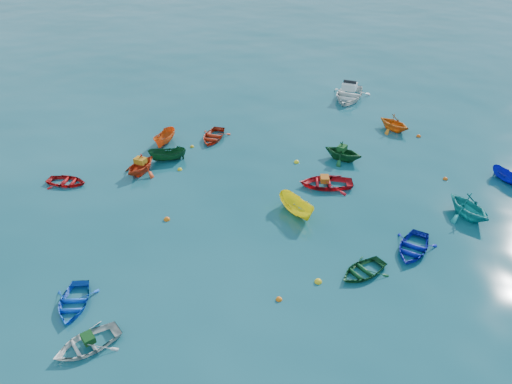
% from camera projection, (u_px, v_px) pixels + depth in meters
% --- Properties ---
extents(ground, '(160.00, 160.00, 0.00)m').
position_uv_depth(ground, '(236.00, 247.00, 26.76)').
color(ground, '#0A434D').
rests_on(ground, ground).
extents(dinghy_blue_sw, '(2.68, 3.24, 0.58)m').
position_uv_depth(dinghy_blue_sw, '(74.00, 305.00, 23.11)').
color(dinghy_blue_sw, blue).
rests_on(dinghy_blue_sw, ground).
extents(dinghy_white_near, '(3.39, 3.48, 0.59)m').
position_uv_depth(dinghy_white_near, '(88.00, 346.00, 21.09)').
color(dinghy_white_near, silver).
rests_on(dinghy_white_near, ground).
extents(dinghy_blue_se, '(3.00, 3.57, 0.63)m').
position_uv_depth(dinghy_blue_se, '(412.00, 250.00, 26.51)').
color(dinghy_blue_se, '#0D1BA4').
rests_on(dinghy_blue_se, ground).
extents(dinghy_orange_w, '(2.85, 3.13, 1.42)m').
position_uv_depth(dinghy_orange_w, '(142.00, 173.00, 33.48)').
color(dinghy_orange_w, red).
rests_on(dinghy_orange_w, ground).
extents(sampan_yellow_mid, '(2.86, 2.84, 1.13)m').
position_uv_depth(sampan_yellow_mid, '(296.00, 213.00, 29.42)').
color(sampan_yellow_mid, yellow).
rests_on(sampan_yellow_mid, ground).
extents(dinghy_green_e, '(3.23, 3.28, 0.56)m').
position_uv_depth(dinghy_green_e, '(362.00, 273.00, 24.98)').
color(dinghy_green_e, '#114922').
rests_on(dinghy_green_e, ground).
extents(dinghy_cyan_se, '(3.82, 3.91, 1.56)m').
position_uv_depth(dinghy_cyan_se, '(466.00, 216.00, 29.20)').
color(dinghy_cyan_se, teal).
rests_on(dinghy_cyan_se, ground).
extents(dinghy_red_nw, '(2.65, 1.93, 0.54)m').
position_uv_depth(dinghy_red_nw, '(67.00, 184.00, 32.27)').
color(dinghy_red_nw, red).
rests_on(dinghy_red_nw, ground).
extents(sampan_orange_n, '(1.27, 2.75, 1.03)m').
position_uv_depth(sampan_orange_n, '(165.00, 143.00, 37.13)').
color(sampan_orange_n, '#E45715').
rests_on(sampan_orange_n, ground).
extents(dinghy_green_n, '(3.34, 3.10, 1.43)m').
position_uv_depth(dinghy_green_n, '(342.00, 159.00, 35.02)').
color(dinghy_green_n, '#124E23').
rests_on(dinghy_green_n, ground).
extents(dinghy_red_ne, '(3.80, 3.04, 0.70)m').
position_uv_depth(dinghy_red_ne, '(326.00, 186.00, 32.04)').
color(dinghy_red_ne, red).
rests_on(dinghy_red_ne, ground).
extents(sampan_blue_far, '(2.11, 2.35, 0.89)m').
position_uv_depth(sampan_blue_far, '(506.00, 181.00, 32.52)').
color(sampan_blue_far, '#0D12A4').
rests_on(sampan_blue_far, ground).
extents(dinghy_red_far, '(2.31, 3.14, 0.63)m').
position_uv_depth(dinghy_red_far, '(213.00, 139.00, 37.78)').
color(dinghy_red_far, red).
rests_on(dinghy_red_far, ground).
extents(dinghy_orange_far, '(3.51, 3.45, 1.40)m').
position_uv_depth(dinghy_orange_far, '(393.00, 130.00, 39.10)').
color(dinghy_orange_far, orange).
rests_on(dinghy_orange_far, ground).
extents(sampan_green_far, '(2.80, 1.92, 1.01)m').
position_uv_depth(sampan_green_far, '(168.00, 160.00, 34.92)').
color(sampan_green_far, '#0F4120').
rests_on(sampan_green_far, ground).
extents(motorboat_white, '(4.14, 5.24, 1.58)m').
position_uv_depth(motorboat_white, '(348.00, 99.00, 44.63)').
color(motorboat_white, white).
rests_on(motorboat_white, ground).
extents(tarp_green_a, '(0.76, 0.74, 0.29)m').
position_uv_depth(tarp_green_a, '(88.00, 338.00, 20.91)').
color(tarp_green_a, '#0F3F15').
rests_on(tarp_green_a, dinghy_white_near).
extents(tarp_orange_a, '(0.85, 0.71, 0.36)m').
position_uv_depth(tarp_orange_a, '(140.00, 161.00, 33.04)').
color(tarp_orange_a, orange).
rests_on(tarp_orange_a, dinghy_orange_w).
extents(tarp_green_b, '(0.72, 0.83, 0.34)m').
position_uv_depth(tarp_green_b, '(342.00, 148.00, 34.59)').
color(tarp_green_b, '#124819').
rests_on(tarp_green_b, dinghy_green_n).
extents(tarp_orange_b, '(0.66, 0.80, 0.34)m').
position_uv_depth(tarp_orange_b, '(325.00, 179.00, 31.76)').
color(tarp_orange_b, '#C15A13').
rests_on(tarp_orange_b, dinghy_red_ne).
extents(buoy_ye_a, '(0.38, 0.38, 0.38)m').
position_uv_depth(buoy_ye_a, '(318.00, 282.00, 24.44)').
color(buoy_ye_a, yellow).
rests_on(buoy_ye_a, ground).
extents(buoy_or_b, '(0.31, 0.31, 0.31)m').
position_uv_depth(buoy_or_b, '(279.00, 300.00, 23.42)').
color(buoy_or_b, orange).
rests_on(buoy_or_b, ground).
extents(buoy_ye_b, '(0.30, 0.30, 0.30)m').
position_uv_depth(buoy_ye_b, '(192.00, 147.00, 36.64)').
color(buoy_ye_b, gold).
rests_on(buoy_ye_b, ground).
extents(buoy_or_c, '(0.37, 0.37, 0.37)m').
position_uv_depth(buoy_or_c, '(167.00, 220.00, 28.87)').
color(buoy_or_c, '#E45F0C').
rests_on(buoy_or_c, ground).
extents(buoy_ye_c, '(0.37, 0.37, 0.37)m').
position_uv_depth(buoy_ye_c, '(297.00, 162.00, 34.66)').
color(buoy_ye_c, yellow).
rests_on(buoy_ye_c, ground).
extents(buoy_or_d, '(0.32, 0.32, 0.32)m').
position_uv_depth(buoy_or_d, '(445.00, 179.00, 32.73)').
color(buoy_or_d, '#D14D0B').
rests_on(buoy_or_d, ground).
extents(buoy_ye_d, '(0.32, 0.32, 0.32)m').
position_uv_depth(buoy_ye_d, '(180.00, 170.00, 33.78)').
color(buoy_ye_d, yellow).
rests_on(buoy_ye_d, ground).
extents(buoy_or_e, '(0.36, 0.36, 0.36)m').
position_uv_depth(buoy_or_e, '(419.00, 137.00, 38.09)').
color(buoy_or_e, '#D74B0B').
rests_on(buoy_or_e, ground).
extents(buoy_ye_e, '(0.30, 0.30, 0.30)m').
position_uv_depth(buoy_ye_e, '(352.00, 160.00, 34.92)').
color(buoy_ye_e, yellow).
rests_on(buoy_ye_e, ground).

